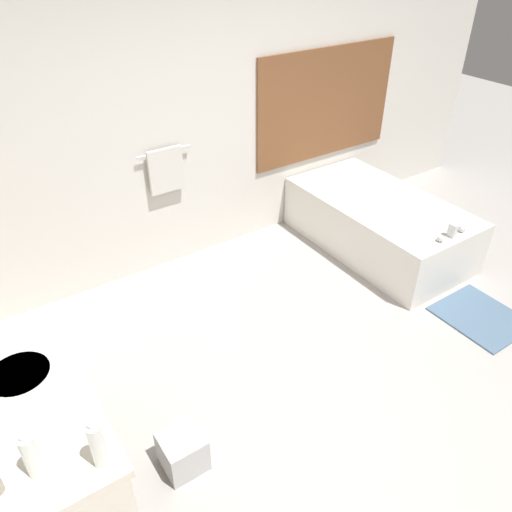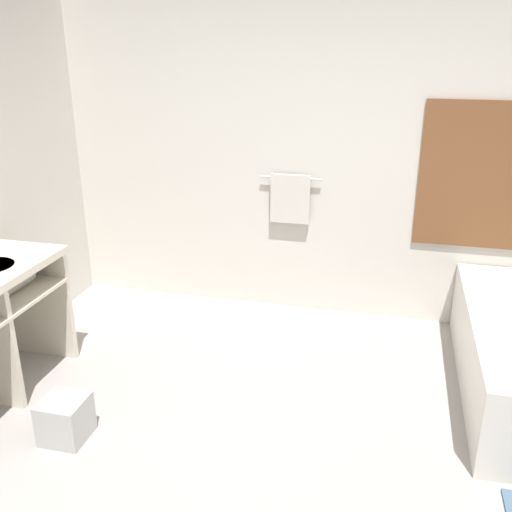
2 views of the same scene
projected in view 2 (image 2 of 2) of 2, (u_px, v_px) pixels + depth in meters
name	position (u px, v px, depth m)	size (l,w,h in m)	color
ground_plane	(266.00, 494.00, 2.93)	(16.00, 16.00, 0.00)	#A8A39E
wall_back_with_blinds	(337.00, 154.00, 4.46)	(7.40, 0.13, 2.70)	silver
waste_bin	(65.00, 419.00, 3.30)	(0.25, 0.25, 0.26)	#B2B2B2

